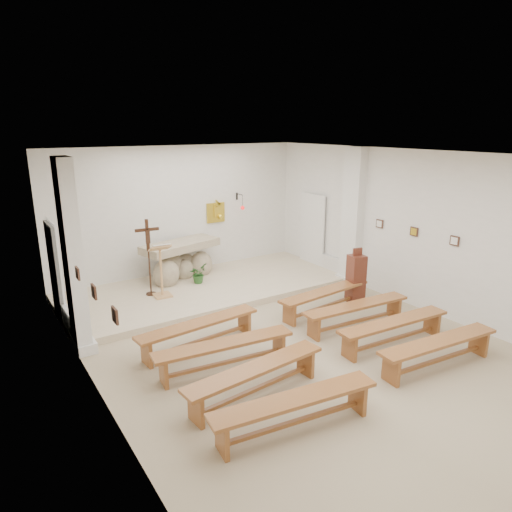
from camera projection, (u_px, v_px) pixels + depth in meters
ground at (294, 345)px, 8.59m from camera, size 7.00×10.00×0.00m
wall_left at (96, 294)px, 6.27m from camera, size 0.02×10.00×3.50m
wall_right at (422, 232)px, 9.95m from camera, size 0.02×10.00×3.50m
wall_back at (180, 213)px, 12.12m from camera, size 7.00×0.02×3.50m
ceiling at (299, 156)px, 7.63m from camera, size 7.00×10.00×0.02m
sanctuary_platform at (208, 288)px, 11.39m from camera, size 6.98×3.00×0.15m
pilaster_left at (73, 259)px, 7.94m from camera, size 0.26×0.55×3.50m
pilaster_right at (353, 218)px, 11.49m from camera, size 0.26×0.55×3.50m
gold_wall_relief at (216, 213)px, 12.68m from camera, size 0.55×0.04×0.55m
sanctuary_lamp at (242, 206)px, 12.80m from camera, size 0.11×0.36×0.44m
station_frame_left_front at (115, 315)px, 5.65m from camera, size 0.03×0.20×0.20m
station_frame_left_mid at (94, 292)px, 6.45m from camera, size 0.03×0.20×0.20m
station_frame_left_rear at (78, 273)px, 7.26m from camera, size 0.03×0.20×0.20m
station_frame_right_front at (455, 241)px, 9.30m from camera, size 0.03×0.20×0.20m
station_frame_right_mid at (414, 232)px, 10.10m from camera, size 0.03×0.20×0.20m
station_frame_right_rear at (380, 224)px, 10.91m from camera, size 0.03×0.20×0.20m
radiator_left at (70, 323)px, 8.88m from camera, size 0.10×0.85×0.52m
radiator_right at (333, 266)px, 12.49m from camera, size 0.10×0.85×0.52m
altar at (181, 263)px, 11.81m from camera, size 2.18×1.28×1.06m
lectern at (161, 270)px, 10.44m from camera, size 0.49×0.42×1.30m
crucifix_stand at (148, 252)px, 10.46m from camera, size 0.55×0.24×1.81m
potted_plant at (198, 274)px, 11.48m from camera, size 0.58×0.57×0.48m
donation_pedestal at (356, 278)px, 10.56m from camera, size 0.41×0.41×1.30m
bench_left_front at (199, 329)px, 8.39m from camera, size 2.45×0.59×0.51m
bench_right_front at (325, 296)px, 10.01m from camera, size 2.45×0.60×0.51m
bench_left_second at (224, 349)px, 7.62m from camera, size 2.45×0.66×0.51m
bench_right_second at (356, 310)px, 9.23m from camera, size 2.45×0.58×0.51m
bench_left_third at (256, 374)px, 6.85m from camera, size 2.45×0.60×0.51m
bench_right_third at (394, 327)px, 8.46m from camera, size 2.45×0.56×0.51m
bench_left_fourth at (295, 406)px, 6.08m from camera, size 2.46×0.70×0.51m
bench_right_fourth at (439, 347)px, 7.69m from camera, size 2.45×0.62×0.51m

